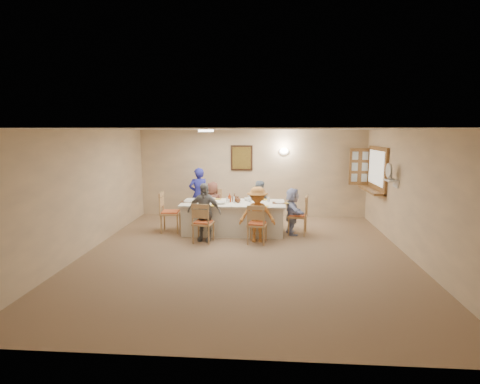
# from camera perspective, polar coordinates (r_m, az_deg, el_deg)

# --- Properties ---
(ground) EXTENTS (7.00, 7.00, 0.00)m
(ground) POSITION_cam_1_polar(r_m,az_deg,el_deg) (7.65, 0.76, -9.52)
(ground) COLOR #937B60
(room_walls) EXTENTS (7.00, 7.00, 7.00)m
(room_walls) POSITION_cam_1_polar(r_m,az_deg,el_deg) (7.30, 0.78, 1.80)
(room_walls) COLOR tan
(room_walls) RESTS_ON ground
(wall_picture) EXTENTS (0.62, 0.05, 0.72)m
(wall_picture) POSITION_cam_1_polar(r_m,az_deg,el_deg) (10.74, 0.25, 5.22)
(wall_picture) COLOR #311C11
(wall_picture) RESTS_ON room_walls
(wall_sconce) EXTENTS (0.26, 0.09, 0.18)m
(wall_sconce) POSITION_cam_1_polar(r_m,az_deg,el_deg) (10.69, 6.71, 6.21)
(wall_sconce) COLOR white
(wall_sconce) RESTS_ON room_walls
(ceiling_light) EXTENTS (0.36, 0.36, 0.05)m
(ceiling_light) POSITION_cam_1_polar(r_m,az_deg,el_deg) (8.84, -5.20, 9.29)
(ceiling_light) COLOR white
(ceiling_light) RESTS_ON room_walls
(serving_hatch) EXTENTS (0.06, 1.50, 1.15)m
(serving_hatch) POSITION_cam_1_polar(r_m,az_deg,el_deg) (10.07, 20.20, 3.22)
(serving_hatch) COLOR olive
(serving_hatch) RESTS_ON room_walls
(hatch_sill) EXTENTS (0.30, 1.50, 0.05)m
(hatch_sill) POSITION_cam_1_polar(r_m,az_deg,el_deg) (10.10, 19.38, 0.28)
(hatch_sill) COLOR olive
(hatch_sill) RESTS_ON room_walls
(shutter_door) EXTENTS (0.55, 0.04, 1.00)m
(shutter_door) POSITION_cam_1_polar(r_m,az_deg,el_deg) (10.74, 17.76, 3.70)
(shutter_door) COLOR olive
(shutter_door) RESTS_ON room_walls
(fan_shelf) EXTENTS (0.22, 0.36, 0.03)m
(fan_shelf) POSITION_cam_1_polar(r_m,az_deg,el_deg) (8.78, 22.07, 1.63)
(fan_shelf) COLOR white
(fan_shelf) RESTS_ON room_walls
(desk_fan) EXTENTS (0.30, 0.30, 0.28)m
(desk_fan) POSITION_cam_1_polar(r_m,az_deg,el_deg) (8.75, 21.95, 2.61)
(desk_fan) COLOR #A5A5A8
(desk_fan) RESTS_ON fan_shelf
(dining_table) EXTENTS (2.48, 1.05, 0.76)m
(dining_table) POSITION_cam_1_polar(r_m,az_deg,el_deg) (9.11, -1.03, -3.94)
(dining_table) COLOR beige
(dining_table) RESTS_ON ground
(chair_back_left) EXTENTS (0.46, 0.46, 0.94)m
(chair_back_left) POSITION_cam_1_polar(r_m,az_deg,el_deg) (9.94, -4.07, -2.31)
(chair_back_left) COLOR tan
(chair_back_left) RESTS_ON ground
(chair_back_right) EXTENTS (0.49, 0.49, 0.91)m
(chair_back_right) POSITION_cam_1_polar(r_m,az_deg,el_deg) (9.84, 2.87, -2.48)
(chair_back_right) COLOR tan
(chair_back_right) RESTS_ON ground
(chair_front_left) EXTENTS (0.50, 0.50, 0.91)m
(chair_front_left) POSITION_cam_1_polar(r_m,az_deg,el_deg) (8.40, -5.61, -4.60)
(chair_front_left) COLOR tan
(chair_front_left) RESTS_ON ground
(chair_front_right) EXTENTS (0.48, 0.48, 0.89)m
(chair_front_right) POSITION_cam_1_polar(r_m,az_deg,el_deg) (8.29, 2.62, -4.82)
(chair_front_right) COLOR tan
(chair_front_right) RESTS_ON ground
(chair_left_end) EXTENTS (0.51, 0.51, 1.00)m
(chair_left_end) POSITION_cam_1_polar(r_m,az_deg,el_deg) (9.35, -10.55, -3.00)
(chair_left_end) COLOR tan
(chair_left_end) RESTS_ON ground
(chair_right_end) EXTENTS (0.53, 0.53, 0.95)m
(chair_right_end) POSITION_cam_1_polar(r_m,az_deg,el_deg) (9.09, 8.77, -3.47)
(chair_right_end) COLOR tan
(chair_right_end) RESTS_ON ground
(diner_back_left) EXTENTS (0.68, 0.54, 1.16)m
(diner_back_left) POSITION_cam_1_polar(r_m,az_deg,el_deg) (9.80, -4.18, -1.81)
(diner_back_left) COLOR brown
(diner_back_left) RESTS_ON ground
(diner_back_right) EXTENTS (0.64, 0.53, 1.20)m
(diner_back_right) POSITION_cam_1_polar(r_m,az_deg,el_deg) (9.70, 2.86, -1.80)
(diner_back_right) COLOR #8190A8
(diner_back_right) RESTS_ON ground
(diner_front_left) EXTENTS (0.86, 0.51, 1.33)m
(diner_front_left) POSITION_cam_1_polar(r_m,az_deg,el_deg) (8.47, -5.50, -3.05)
(diner_front_left) COLOR gray
(diner_front_left) RESTS_ON ground
(diner_front_right) EXTENTS (0.81, 0.47, 1.25)m
(diner_front_right) POSITION_cam_1_polar(r_m,az_deg,el_deg) (8.36, 2.65, -3.44)
(diner_front_right) COLOR #DB8C3E
(diner_front_right) RESTS_ON ground
(diner_right_end) EXTENTS (1.16, 0.71, 1.13)m
(diner_right_end) POSITION_cam_1_polar(r_m,az_deg,el_deg) (9.06, 7.96, -2.92)
(diner_right_end) COLOR #B3BDEB
(diner_right_end) RESTS_ON ground
(caregiver) EXTENTS (0.73, 0.64, 1.48)m
(caregiver) POSITION_cam_1_polar(r_m,az_deg,el_deg) (10.30, -6.29, -0.40)
(caregiver) COLOR #26299E
(caregiver) RESTS_ON ground
(placemat_fl) EXTENTS (0.38, 0.28, 0.01)m
(placemat_fl) POSITION_cam_1_polar(r_m,az_deg,el_deg) (8.70, -5.23, -2.03)
(placemat_fl) COLOR #472B19
(placemat_fl) RESTS_ON dining_table
(plate_fl) EXTENTS (0.26, 0.26, 0.02)m
(plate_fl) POSITION_cam_1_polar(r_m,az_deg,el_deg) (8.70, -5.23, -1.97)
(plate_fl) COLOR white
(plate_fl) RESTS_ON dining_table
(napkin_fl) EXTENTS (0.13, 0.13, 0.01)m
(napkin_fl) POSITION_cam_1_polar(r_m,az_deg,el_deg) (8.62, -4.10, -2.07)
(napkin_fl) COLOR gold
(napkin_fl) RESTS_ON dining_table
(placemat_fr) EXTENTS (0.32, 0.24, 0.01)m
(placemat_fr) POSITION_cam_1_polar(r_m,az_deg,el_deg) (8.59, 2.70, -2.15)
(placemat_fr) COLOR #472B19
(placemat_fr) RESTS_ON dining_table
(plate_fr) EXTENTS (0.26, 0.26, 0.02)m
(plate_fr) POSITION_cam_1_polar(r_m,az_deg,el_deg) (8.59, 2.71, -2.09)
(plate_fr) COLOR white
(plate_fr) RESTS_ON dining_table
(napkin_fr) EXTENTS (0.15, 0.15, 0.01)m
(napkin_fr) POSITION_cam_1_polar(r_m,az_deg,el_deg) (8.53, 3.91, -2.19)
(napkin_fr) COLOR gold
(napkin_fr) RESTS_ON dining_table
(placemat_bl) EXTENTS (0.34, 0.25, 0.01)m
(placemat_bl) POSITION_cam_1_polar(r_m,az_deg,el_deg) (9.51, -4.42, -1.04)
(placemat_bl) COLOR #472B19
(placemat_bl) RESTS_ON dining_table
(plate_bl) EXTENTS (0.23, 0.23, 0.01)m
(plate_bl) POSITION_cam_1_polar(r_m,az_deg,el_deg) (9.51, -4.42, -0.98)
(plate_bl) COLOR white
(plate_bl) RESTS_ON dining_table
(napkin_bl) EXTENTS (0.14, 0.14, 0.01)m
(napkin_bl) POSITION_cam_1_polar(r_m,az_deg,el_deg) (9.44, -3.38, -1.07)
(napkin_bl) COLOR gold
(napkin_bl) RESTS_ON dining_table
(placemat_br) EXTENTS (0.35, 0.26, 0.01)m
(placemat_br) POSITION_cam_1_polar(r_m,az_deg,el_deg) (9.41, 2.83, -1.14)
(placemat_br) COLOR #472B19
(placemat_br) RESTS_ON dining_table
(plate_br) EXTENTS (0.23, 0.23, 0.01)m
(plate_br) POSITION_cam_1_polar(r_m,az_deg,el_deg) (9.41, 2.83, -1.08)
(plate_br) COLOR white
(plate_br) RESTS_ON dining_table
(napkin_br) EXTENTS (0.15, 0.15, 0.01)m
(napkin_br) POSITION_cam_1_polar(r_m,az_deg,el_deg) (9.36, 3.93, -1.16)
(napkin_br) COLOR gold
(napkin_br) RESTS_ON dining_table
(placemat_le) EXTENTS (0.35, 0.26, 0.01)m
(placemat_le) POSITION_cam_1_polar(r_m,az_deg,el_deg) (9.19, -7.88, -1.46)
(placemat_le) COLOR #472B19
(placemat_le) RESTS_ON dining_table
(plate_le) EXTENTS (0.23, 0.23, 0.01)m
(plate_le) POSITION_cam_1_polar(r_m,az_deg,el_deg) (9.19, -7.89, -1.40)
(plate_le) COLOR white
(plate_le) RESTS_ON dining_table
(napkin_le) EXTENTS (0.15, 0.15, 0.01)m
(napkin_le) POSITION_cam_1_polar(r_m,az_deg,el_deg) (9.11, -6.84, -1.50)
(napkin_le) COLOR gold
(napkin_le) RESTS_ON dining_table
(placemat_re) EXTENTS (0.35, 0.26, 0.01)m
(placemat_re) POSITION_cam_1_polar(r_m,az_deg,el_deg) (9.00, 6.08, -1.66)
(placemat_re) COLOR #472B19
(placemat_re) RESTS_ON dining_table
(plate_re) EXTENTS (0.22, 0.22, 0.01)m
(plate_re) POSITION_cam_1_polar(r_m,az_deg,el_deg) (9.00, 6.08, -1.60)
(plate_re) COLOR white
(plate_re) RESTS_ON dining_table
(napkin_re) EXTENTS (0.13, 0.13, 0.01)m
(napkin_re) POSITION_cam_1_polar(r_m,az_deg,el_deg) (8.96, 7.24, -1.69)
(napkin_re) COLOR gold
(napkin_re) RESTS_ON dining_table
(teacup_a) EXTENTS (0.13, 0.13, 0.08)m
(teacup_a) POSITION_cam_1_polar(r_m,az_deg,el_deg) (8.79, -6.67, -1.68)
(teacup_a) COLOR white
(teacup_a) RESTS_ON dining_table
(teacup_b) EXTENTS (0.18, 0.18, 0.09)m
(teacup_b) POSITION_cam_1_polar(r_m,az_deg,el_deg) (9.48, 1.57, -0.78)
(teacup_b) COLOR white
(teacup_b) RESTS_ON dining_table
(bowl_a) EXTENTS (0.36, 0.36, 0.05)m
(bowl_a) POSITION_cam_1_polar(r_m,az_deg,el_deg) (8.84, -2.93, -1.66)
(bowl_a) COLOR white
(bowl_a) RESTS_ON dining_table
(bowl_b) EXTENTS (0.21, 0.21, 0.06)m
(bowl_b) POSITION_cam_1_polar(r_m,az_deg,el_deg) (9.26, 1.24, -1.12)
(bowl_b) COLOR white
(bowl_b) RESTS_ON dining_table
(condiment_ketchup) EXTENTS (0.10, 0.10, 0.22)m
(condiment_ketchup) POSITION_cam_1_polar(r_m,az_deg,el_deg) (9.05, -1.59, -0.87)
(condiment_ketchup) COLOR #C34010
(condiment_ketchup) RESTS_ON dining_table
(condiment_brown) EXTENTS (0.15, 0.16, 0.21)m
(condiment_brown) POSITION_cam_1_polar(r_m,az_deg,el_deg) (9.09, -0.86, -0.86)
(condiment_brown) COLOR #5C3018
(condiment_brown) RESTS_ON dining_table
(condiment_malt) EXTENTS (0.19, 0.19, 0.16)m
(condiment_malt) POSITION_cam_1_polar(r_m,az_deg,el_deg) (8.98, -0.32, -1.12)
(condiment_malt) COLOR #5C3018
(condiment_malt) RESTS_ON dining_table
(drinking_glass) EXTENTS (0.06, 0.06, 0.10)m
(drinking_glass) POSITION_cam_1_polar(r_m,az_deg,el_deg) (9.09, -1.95, -1.17)
(drinking_glass) COLOR silver
(drinking_glass) RESTS_ON dining_table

